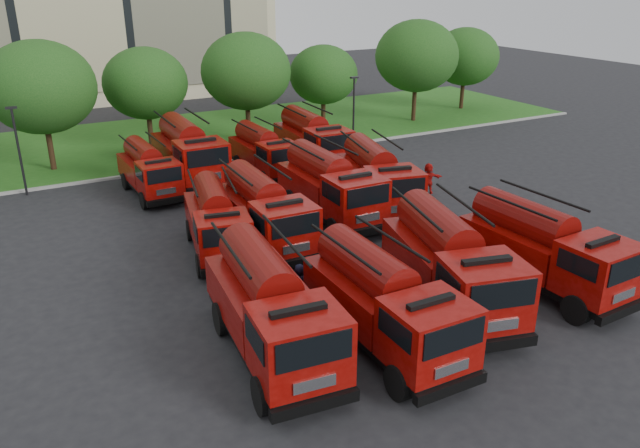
# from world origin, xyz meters

# --- Properties ---
(ground) EXTENTS (140.00, 140.00, 0.00)m
(ground) POSITION_xyz_m (0.00, 0.00, 0.00)
(ground) COLOR black
(ground) RESTS_ON ground
(lawn) EXTENTS (70.00, 16.00, 0.12)m
(lawn) POSITION_xyz_m (0.00, 26.00, 0.06)
(lawn) COLOR #1D5516
(lawn) RESTS_ON ground
(curb) EXTENTS (70.00, 0.30, 0.14)m
(curb) POSITION_xyz_m (0.00, 17.90, 0.07)
(curb) COLOR gray
(curb) RESTS_ON ground
(tree_2) EXTENTS (6.72, 6.72, 8.22)m
(tree_2) POSITION_xyz_m (-8.00, 21.50, 5.35)
(tree_2) COLOR #382314
(tree_2) RESTS_ON ground
(tree_3) EXTENTS (5.88, 5.88, 7.19)m
(tree_3) POSITION_xyz_m (-1.00, 24.00, 4.68)
(tree_3) COLOR #382314
(tree_3) RESTS_ON ground
(tree_4) EXTENTS (6.55, 6.55, 8.01)m
(tree_4) POSITION_xyz_m (6.00, 22.50, 5.22)
(tree_4) COLOR #382314
(tree_4) RESTS_ON ground
(tree_5) EXTENTS (5.46, 5.46, 6.68)m
(tree_5) POSITION_xyz_m (13.00, 23.50, 4.35)
(tree_5) COLOR #382314
(tree_5) RESTS_ON ground
(tree_6) EXTENTS (6.89, 6.89, 8.42)m
(tree_6) POSITION_xyz_m (21.00, 22.00, 5.49)
(tree_6) COLOR #382314
(tree_6) RESTS_ON ground
(tree_7) EXTENTS (6.05, 6.05, 7.39)m
(tree_7) POSITION_xyz_m (28.00, 24.00, 4.82)
(tree_7) COLOR #382314
(tree_7) RESTS_ON ground
(lamp_post_0) EXTENTS (0.60, 0.25, 5.11)m
(lamp_post_0) POSITION_xyz_m (-10.00, 17.20, 2.90)
(lamp_post_0) COLOR black
(lamp_post_0) RESTS_ON ground
(lamp_post_1) EXTENTS (0.60, 0.25, 5.11)m
(lamp_post_1) POSITION_xyz_m (12.00, 17.20, 2.90)
(lamp_post_1) COLOR black
(lamp_post_1) RESTS_ON ground
(fire_truck_0) EXTENTS (3.42, 7.88, 3.48)m
(fire_truck_0) POSITION_xyz_m (-4.32, -4.26, 1.75)
(fire_truck_0) COLOR black
(fire_truck_0) RESTS_ON ground
(fire_truck_1) EXTENTS (2.77, 7.37, 3.34)m
(fire_truck_1) POSITION_xyz_m (-0.79, -5.60, 1.68)
(fire_truck_1) COLOR black
(fire_truck_1) RESTS_ON ground
(fire_truck_2) EXTENTS (4.55, 8.25, 3.57)m
(fire_truck_2) POSITION_xyz_m (2.94, -4.46, 1.79)
(fire_truck_2) COLOR black
(fire_truck_2) RESTS_ON ground
(fire_truck_3) EXTENTS (2.98, 7.51, 3.37)m
(fire_truck_3) POSITION_xyz_m (7.23, -5.06, 1.69)
(fire_truck_3) COLOR black
(fire_truck_3) RESTS_ON ground
(fire_truck_4) EXTENTS (3.55, 6.90, 3.00)m
(fire_truck_4) POSITION_xyz_m (-3.03, 4.52, 1.51)
(fire_truck_4) COLOR black
(fire_truck_4) RESTS_ON ground
(fire_truck_5) EXTENTS (2.89, 7.39, 3.32)m
(fire_truck_5) POSITION_xyz_m (-0.85, 4.14, 1.67)
(fire_truck_5) COLOR black
(fire_truck_5) RESTS_ON ground
(fire_truck_6) EXTENTS (2.91, 7.67, 3.47)m
(fire_truck_6) POSITION_xyz_m (3.51, 5.70, 1.75)
(fire_truck_6) COLOR black
(fire_truck_6) RESTS_ON ground
(fire_truck_7) EXTENTS (4.20, 7.86, 3.40)m
(fire_truck_7) POSITION_xyz_m (6.47, 5.81, 1.71)
(fire_truck_7) COLOR black
(fire_truck_7) RESTS_ON ground
(fire_truck_8) EXTENTS (2.48, 6.38, 2.88)m
(fire_truck_8) POSITION_xyz_m (-3.66, 13.94, 1.45)
(fire_truck_8) COLOR black
(fire_truck_8) RESTS_ON ground
(fire_truck_9) EXTENTS (3.08, 8.04, 3.63)m
(fire_truck_9) POSITION_xyz_m (-0.89, 15.22, 1.83)
(fire_truck_9) COLOR black
(fire_truck_9) RESTS_ON ground
(fire_truck_10) EXTENTS (2.49, 6.53, 2.95)m
(fire_truck_10) POSITION_xyz_m (3.63, 14.31, 1.48)
(fire_truck_10) COLOR black
(fire_truck_10) RESTS_ON ground
(fire_truck_11) EXTENTS (3.03, 7.58, 3.40)m
(fire_truck_11) POSITION_xyz_m (7.37, 14.91, 1.71)
(fire_truck_11) COLOR black
(fire_truck_11) RESTS_ON ground
(firefighter_0) EXTENTS (0.78, 0.66, 1.82)m
(firefighter_0) POSITION_xyz_m (1.94, -5.70, 0.00)
(firefighter_0) COLOR #9F0E0C
(firefighter_0) RESTS_ON ground
(firefighter_1) EXTENTS (0.74, 0.43, 1.49)m
(firefighter_1) POSITION_xyz_m (-0.83, -6.18, 0.00)
(firefighter_1) COLOR #9F0E0C
(firefighter_1) RESTS_ON ground
(firefighter_2) EXTENTS (0.99, 1.19, 1.77)m
(firefighter_2) POSITION_xyz_m (9.52, -5.14, 0.00)
(firefighter_2) COLOR #9F0E0C
(firefighter_2) RESTS_ON ground
(firefighter_3) EXTENTS (1.09, 1.00, 1.52)m
(firefighter_3) POSITION_xyz_m (9.90, -5.19, 0.00)
(firefighter_3) COLOR black
(firefighter_3) RESTS_ON ground
(firefighter_4) EXTENTS (0.88, 0.88, 1.54)m
(firefighter_4) POSITION_xyz_m (-1.86, -1.45, 0.00)
(firefighter_4) COLOR black
(firefighter_4) RESTS_ON ground
(firefighter_5) EXTENTS (1.79, 1.48, 1.79)m
(firefighter_5) POSITION_xyz_m (10.45, 6.41, 0.00)
(firefighter_5) COLOR #9F0E0C
(firefighter_5) RESTS_ON ground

